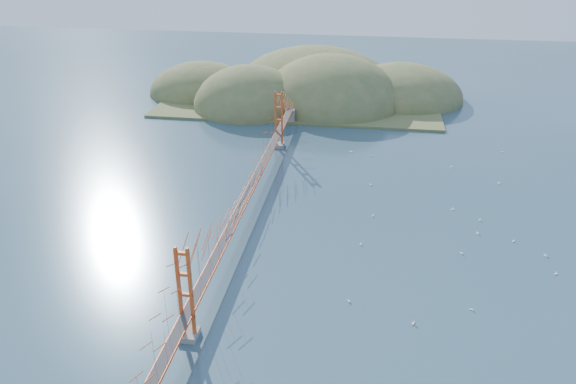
# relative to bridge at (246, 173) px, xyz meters

# --- Properties ---
(ground) EXTENTS (320.00, 320.00, 0.00)m
(ground) POSITION_rel_bridge_xyz_m (0.00, -0.18, -7.01)
(ground) COLOR #2F4C5E
(ground) RESTS_ON ground
(bridge) EXTENTS (2.20, 94.40, 12.00)m
(bridge) POSITION_rel_bridge_xyz_m (0.00, 0.00, 0.00)
(bridge) COLOR gray
(bridge) RESTS_ON ground
(far_headlands) EXTENTS (84.00, 58.00, 25.00)m
(far_headlands) POSITION_rel_bridge_xyz_m (2.21, 68.33, -7.01)
(far_headlands) COLOR olive
(far_headlands) RESTS_ON ground
(sailboat_13) EXTENTS (0.63, 0.63, 0.67)m
(sailboat_13) POSITION_rel_bridge_xyz_m (44.04, -10.81, -6.86)
(sailboat_13) COLOR white
(sailboat_13) RESTS_ON ground
(sailboat_1) EXTENTS (0.58, 0.58, 0.60)m
(sailboat_1) POSITION_rel_bridge_xyz_m (32.33, -7.40, -6.87)
(sailboat_1) COLOR white
(sailboat_1) RESTS_ON ground
(sailboat_3) EXTENTS (0.64, 0.57, 0.73)m
(sailboat_3) POSITION_rel_bridge_xyz_m (14.94, 29.01, -6.85)
(sailboat_3) COLOR white
(sailboat_3) RESTS_ON ground
(sailboat_0) EXTENTS (0.57, 0.58, 0.65)m
(sailboat_0) POSITION_rel_bridge_xyz_m (18.25, -7.13, -6.86)
(sailboat_0) COLOR white
(sailboat_0) RESTS_ON ground
(sailboat_7) EXTENTS (0.62, 0.56, 0.70)m
(sailboat_7) POSITION_rel_bridge_xyz_m (34.21, 24.02, -6.86)
(sailboat_7) COLOR white
(sailboat_7) RESTS_ON ground
(sailboat_5) EXTENTS (0.45, 0.55, 0.65)m
(sailboat_5) POSITION_rel_bridge_xyz_m (35.40, -1.24, -6.86)
(sailboat_5) COLOR white
(sailboat_5) RESTS_ON ground
(sailboat_17) EXTENTS (0.49, 0.48, 0.56)m
(sailboat_17) POSITION_rel_bridge_xyz_m (45.27, 33.81, -6.87)
(sailboat_17) COLOR white
(sailboat_17) RESTS_ON ground
(sailboat_2) EXTENTS (0.52, 0.49, 0.58)m
(sailboat_2) POSITION_rel_bridge_xyz_m (31.99, -20.31, -6.87)
(sailboat_2) COLOR white
(sailboat_2) RESTS_ON ground
(sailboat_14) EXTENTS (0.44, 0.50, 0.56)m
(sailboat_14) POSITION_rel_bridge_xyz_m (19.80, 1.97, -6.87)
(sailboat_14) COLOR white
(sailboat_14) RESTS_ON ground
(sailboat_11) EXTENTS (0.59, 0.59, 0.67)m
(sailboat_11) POSITION_rel_bridge_xyz_m (43.83, -6.22, -6.86)
(sailboat_11) COLOR white
(sailboat_11) RESTS_ON ground
(sailboat_8) EXTENTS (0.59, 0.56, 0.67)m
(sailboat_8) POSITION_rel_bridge_xyz_m (32.56, 6.13, -6.86)
(sailboat_8) COLOR white
(sailboat_8) RESTS_ON ground
(sailboat_12) EXTENTS (0.54, 0.54, 0.59)m
(sailboat_12) POSITION_rel_bridge_xyz_m (19.03, 27.63, -6.87)
(sailboat_12) COLOR white
(sailboat_12) RESTS_ON ground
(sailboat_15) EXTENTS (0.49, 0.54, 0.61)m
(sailboat_15) POSITION_rel_bridge_xyz_m (41.81, 17.84, -6.87)
(sailboat_15) COLOR white
(sailboat_15) RESTS_ON ground
(sailboat_6) EXTENTS (0.57, 0.57, 0.61)m
(sailboat_6) POSITION_rel_bridge_xyz_m (17.28, -20.84, -6.87)
(sailboat_6) COLOR white
(sailboat_6) RESTS_ON ground
(sailboat_4) EXTENTS (0.58, 0.58, 0.64)m
(sailboat_4) POSITION_rel_bridge_xyz_m (36.35, 3.00, -6.86)
(sailboat_4) COLOR white
(sailboat_4) RESTS_ON ground
(sailboat_16) EXTENTS (0.58, 0.58, 0.60)m
(sailboat_16) POSITION_rel_bridge_xyz_m (19.20, 13.73, -6.87)
(sailboat_16) COLOR white
(sailboat_16) RESTS_ON ground
(sailboat_extra_0) EXTENTS (0.62, 0.64, 0.72)m
(sailboat_extra_0) POSITION_rel_bridge_xyz_m (24.95, -23.98, -6.85)
(sailboat_extra_0) COLOR white
(sailboat_extra_0) RESTS_ON ground
(sailboat_extra_1) EXTENTS (0.63, 0.63, 0.66)m
(sailboat_extra_1) POSITION_rel_bridge_xyz_m (40.22, -2.84, -6.86)
(sailboat_extra_1) COLOR white
(sailboat_extra_1) RESTS_ON ground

